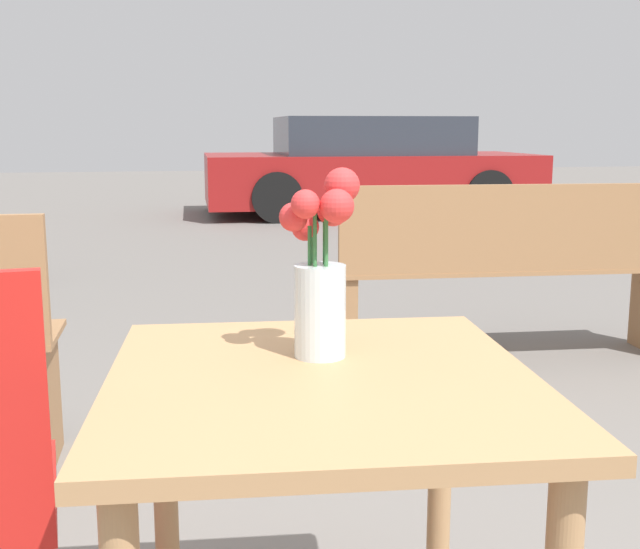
# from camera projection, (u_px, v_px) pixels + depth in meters

# --- Properties ---
(table_front) EXTENTS (0.76, 0.81, 0.70)m
(table_front) POSITION_uv_depth(u_px,v_px,m) (322.00, 443.00, 1.34)
(table_front) COLOR tan
(table_front) RESTS_ON ground_plane
(flower_vase) EXTENTS (0.14, 0.14, 0.33)m
(flower_vase) POSITION_uv_depth(u_px,v_px,m) (321.00, 280.00, 1.40)
(flower_vase) COLOR silver
(flower_vase) RESTS_ON table_front
(bench_near) EXTENTS (1.68, 0.48, 0.85)m
(bench_near) POSITION_uv_depth(u_px,v_px,m) (510.00, 265.00, 3.77)
(bench_near) COLOR #9E7047
(bench_near) RESTS_ON ground_plane
(parked_car) EXTENTS (4.26, 2.06, 1.24)m
(parked_car) POSITION_uv_depth(u_px,v_px,m) (369.00, 168.00, 10.40)
(parked_car) COLOR maroon
(parked_car) RESTS_ON ground_plane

